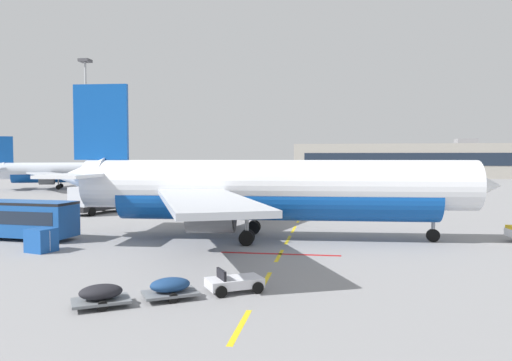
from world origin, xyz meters
name	(u,v)px	position (x,y,z in m)	size (l,w,h in m)	color
apron_paint_markings	(297,224)	(18.00, 36.84, 0.00)	(8.00, 94.20, 0.01)	yellow
airliner_foreground	(269,189)	(16.48, 27.60, 3.95)	(34.80, 34.56, 12.20)	white
airliner_mid_left	(66,172)	(-31.94, 81.36, 3.38)	(28.63, 27.23, 10.44)	silver
apron_shuttle_bus	(3,216)	(-4.28, 24.75, 1.75)	(12.21, 3.79, 3.00)	#194C99
catering_truck	(96,199)	(-5.10, 41.70, 1.65)	(4.12, 7.38, 3.14)	black
baggage_train	(171,288)	(14.22, 10.99, 0.52)	(8.07, 5.79, 1.14)	silver
uld_cargo_container	(41,240)	(1.90, 20.23, 0.80)	(1.97, 1.94, 1.60)	#194C9E
apron_light_mast_near	(86,110)	(-20.19, 67.92, 14.41)	(1.80, 1.80, 22.95)	slate
terminal_satellite	(425,161)	(49.90, 150.49, 5.23)	(81.07, 19.40, 12.03)	#9E998E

